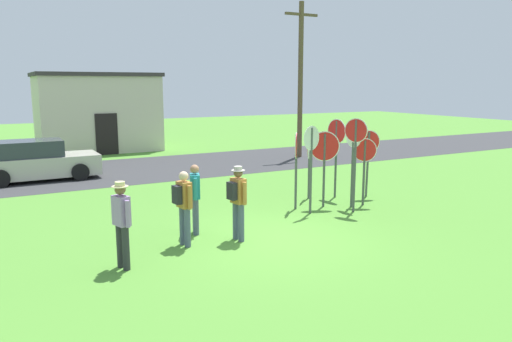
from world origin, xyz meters
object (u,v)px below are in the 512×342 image
parked_car_on_street (36,162)px  stop_sign_center_cluster (296,157)px  stop_sign_tallest (309,155)px  stop_sign_far_back (324,155)px  person_in_blue (195,195)px  person_holding_notes (122,220)px  stop_sign_leaning_right (311,155)px  utility_pole (300,77)px  stop_sign_leaning_left (355,150)px  person_near_signs (183,203)px  person_in_dark_shirt (238,198)px  stop_sign_low_front (353,154)px  stop_sign_rear_left (364,160)px  stop_sign_rear_right (336,144)px  stop_sign_nearest (368,152)px

parked_car_on_street → stop_sign_center_cluster: size_ratio=1.94×
parked_car_on_street → stop_sign_tallest: bearing=-45.6°
stop_sign_far_back → person_in_blue: size_ratio=1.32×
person_in_blue → person_holding_notes: person_holding_notes is taller
stop_sign_center_cluster → person_holding_notes: stop_sign_center_cluster is taller
person_in_blue → stop_sign_leaning_right: bearing=3.4°
person_holding_notes → utility_pole: bearing=43.7°
person_holding_notes → stop_sign_far_back: bearing=18.3°
stop_sign_far_back → person_holding_notes: (-6.38, -2.10, -0.56)m
stop_sign_leaning_left → person_in_blue: stop_sign_leaning_left is taller
parked_car_on_street → person_near_signs: size_ratio=2.56×
person_near_signs → stop_sign_leaning_left: bearing=5.3°
utility_pole → stop_sign_leaning_left: 10.85m
person_near_signs → person_in_blue: (0.56, 0.73, -0.03)m
stop_sign_leaning_left → stop_sign_tallest: stop_sign_leaning_left is taller
person_in_blue → person_holding_notes: (-2.09, -1.44, 0.03)m
parked_car_on_street → person_near_signs: 10.10m
stop_sign_far_back → person_in_dark_shirt: (-3.63, -1.62, -0.53)m
stop_sign_leaning_left → person_near_signs: size_ratio=1.57×
person_near_signs → person_in_blue: bearing=52.3°
stop_sign_leaning_right → stop_sign_far_back: stop_sign_leaning_right is taller
stop_sign_low_front → stop_sign_rear_left: 0.51m
parked_car_on_street → stop_sign_leaning_left: size_ratio=1.63×
stop_sign_rear_left → person_in_dark_shirt: size_ratio=1.15×
stop_sign_far_back → person_in_blue: stop_sign_far_back is taller
stop_sign_tallest → stop_sign_rear_right: bearing=-18.0°
utility_pole → stop_sign_leaning_right: 11.04m
utility_pole → person_in_dark_shirt: 13.73m
stop_sign_nearest → stop_sign_rear_left: 1.14m
person_near_signs → person_holding_notes: 1.68m
stop_sign_tallest → stop_sign_nearest: bearing=-21.7°
stop_sign_nearest → stop_sign_far_back: bearing=-169.5°
stop_sign_nearest → stop_sign_rear_right: stop_sign_rear_right is taller
stop_sign_nearest → stop_sign_rear_right: size_ratio=0.86×
stop_sign_rear_left → stop_sign_leaning_right: bearing=-178.9°
person_holding_notes → stop_sign_nearest: bearing=16.5°
stop_sign_low_front → parked_car_on_street: bearing=131.0°
stop_sign_far_back → person_in_dark_shirt: size_ratio=1.29×
stop_sign_nearest → person_in_blue: stop_sign_nearest is taller
stop_sign_leaning_right → stop_sign_tallest: 1.84m
stop_sign_rear_right → person_holding_notes: size_ratio=1.44×
utility_pole → stop_sign_leaning_right: utility_pole is taller
person_in_blue → stop_sign_tallest: bearing=21.0°
stop_sign_leaning_right → person_in_blue: (-3.50, -0.21, -0.70)m
stop_sign_nearest → person_holding_notes: bearing=-163.5°
stop_sign_low_front → stop_sign_rear_right: stop_sign_rear_right is taller
stop_sign_rear_left → person_near_signs: stop_sign_rear_left is taller
person_near_signs → person_in_blue: same height
stop_sign_leaning_right → stop_sign_nearest: stop_sign_leaning_right is taller
stop_sign_leaning_right → stop_sign_center_cluster: (-0.09, 0.61, -0.12)m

